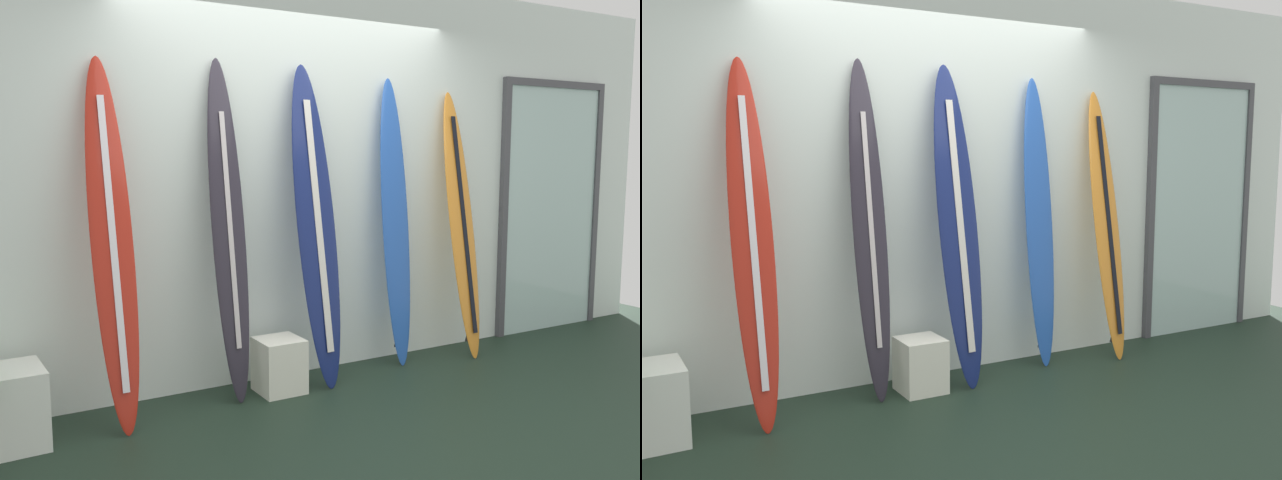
# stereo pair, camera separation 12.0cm
# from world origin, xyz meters

# --- Properties ---
(ground) EXTENTS (8.00, 8.00, 0.04)m
(ground) POSITION_xyz_m (0.00, 0.00, -0.02)
(ground) COLOR black
(wall_back) EXTENTS (7.20, 0.20, 2.80)m
(wall_back) POSITION_xyz_m (0.00, 1.30, 1.40)
(wall_back) COLOR silver
(wall_back) RESTS_ON ground
(surfboard_crimson) EXTENTS (0.24, 0.53, 2.12)m
(surfboard_crimson) POSITION_xyz_m (-1.33, 0.91, 1.04)
(surfboard_crimson) COLOR #B52518
(surfboard_crimson) RESTS_ON ground
(surfboard_charcoal) EXTENTS (0.22, 0.39, 2.16)m
(surfboard_charcoal) POSITION_xyz_m (-0.59, 0.99, 1.06)
(surfboard_charcoal) COLOR #2C2732
(surfboard_charcoal) RESTS_ON ground
(surfboard_navy) EXTENTS (0.32, 0.45, 2.16)m
(surfboard_navy) POSITION_xyz_m (0.02, 0.95, 1.07)
(surfboard_navy) COLOR navy
(surfboard_navy) RESTS_ON ground
(surfboard_cobalt) EXTENTS (0.25, 0.28, 2.10)m
(surfboard_cobalt) POSITION_xyz_m (0.74, 1.04, 1.03)
(surfboard_cobalt) COLOR blue
(surfboard_cobalt) RESTS_ON ground
(surfboard_sunset) EXTENTS (0.24, 0.44, 2.03)m
(surfboard_sunset) POSITION_xyz_m (1.32, 0.97, 1.00)
(surfboard_sunset) COLOR orange
(surfboard_sunset) RESTS_ON ground
(display_block_left) EXTENTS (0.29, 0.29, 0.36)m
(display_block_left) POSITION_xyz_m (-0.29, 0.91, 0.18)
(display_block_left) COLOR white
(display_block_left) RESTS_ON ground
(display_block_center) EXTENTS (0.40, 0.40, 0.43)m
(display_block_center) POSITION_xyz_m (-1.93, 0.87, 0.21)
(display_block_center) COLOR white
(display_block_center) RESTS_ON ground
(glass_door) EXTENTS (1.21, 0.06, 2.18)m
(glass_door) POSITION_xyz_m (2.54, 1.18, 1.12)
(glass_door) COLOR silver
(glass_door) RESTS_ON ground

